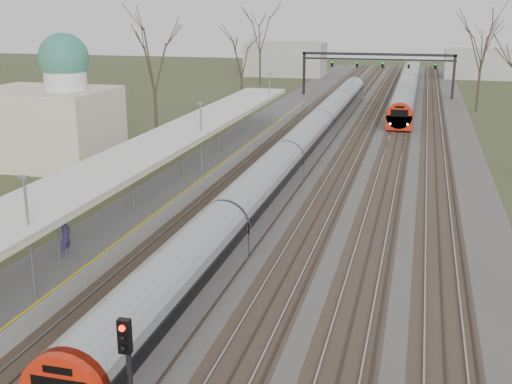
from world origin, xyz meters
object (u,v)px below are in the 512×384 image
train_near (305,142)px  signal_post (128,363)px  train_far (408,85)px  passenger (66,236)px

train_near → signal_post: (1.75, -36.72, 1.25)m
train_far → signal_post: (-5.25, -80.30, 1.25)m
train_near → signal_post: bearing=-87.3°
passenger → train_near: bearing=-10.0°
train_near → signal_post: signal_post is taller
train_near → passenger: train_near is taller
signal_post → train_near: bearing=92.7°
train_far → passenger: 71.00m
train_far → signal_post: bearing=-93.7°
train_far → passenger: bearing=-100.9°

